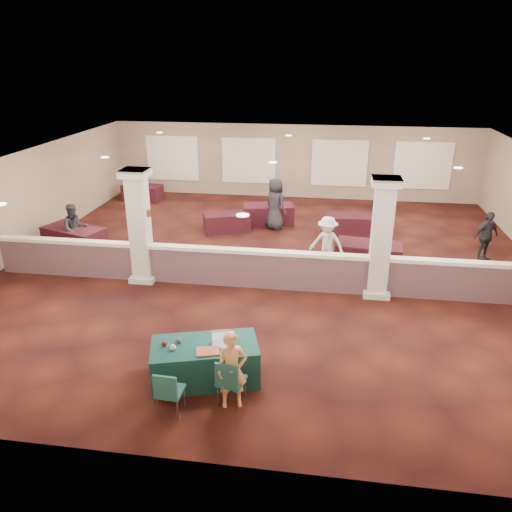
# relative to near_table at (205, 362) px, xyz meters

# --- Properties ---
(ground) EXTENTS (16.00, 16.00, 0.00)m
(ground) POSITION_rel_near_table_xyz_m (0.63, 5.84, -0.40)
(ground) COLOR #401810
(ground) RESTS_ON ground
(wall_back) EXTENTS (16.00, 0.04, 3.20)m
(wall_back) POSITION_rel_near_table_xyz_m (0.63, 13.84, 1.20)
(wall_back) COLOR gray
(wall_back) RESTS_ON ground
(wall_front) EXTENTS (16.00, 0.04, 3.20)m
(wall_front) POSITION_rel_near_table_xyz_m (0.63, -2.16, 1.20)
(wall_front) COLOR gray
(wall_front) RESTS_ON ground
(wall_left) EXTENTS (0.04, 16.00, 3.20)m
(wall_left) POSITION_rel_near_table_xyz_m (-7.37, 5.84, 1.20)
(wall_left) COLOR gray
(wall_left) RESTS_ON ground
(ceiling) EXTENTS (16.00, 16.00, 0.02)m
(ceiling) POSITION_rel_near_table_xyz_m (0.63, 5.84, 2.80)
(ceiling) COLOR white
(ceiling) RESTS_ON wall_back
(partition_wall) EXTENTS (15.60, 0.28, 1.10)m
(partition_wall) POSITION_rel_near_table_xyz_m (0.63, 4.34, 0.17)
(partition_wall) COLOR brown
(partition_wall) RESTS_ON ground
(column_left) EXTENTS (0.72, 0.72, 3.20)m
(column_left) POSITION_rel_near_table_xyz_m (-2.87, 4.34, 1.24)
(column_left) COLOR silver
(column_left) RESTS_ON ground
(column_right) EXTENTS (0.72, 0.72, 3.20)m
(column_right) POSITION_rel_near_table_xyz_m (3.63, 4.34, 1.24)
(column_right) COLOR silver
(column_right) RESTS_ON ground
(sconce_left) EXTENTS (0.12, 0.12, 0.18)m
(sconce_left) POSITION_rel_near_table_xyz_m (-3.15, 4.34, 1.60)
(sconce_left) COLOR brown
(sconce_left) RESTS_ON column_left
(sconce_right) EXTENTS (0.12, 0.12, 0.18)m
(sconce_right) POSITION_rel_near_table_xyz_m (-2.59, 4.34, 1.60)
(sconce_right) COLOR brown
(sconce_right) RESTS_ON column_left
(near_table) EXTENTS (2.27, 1.57, 0.79)m
(near_table) POSITION_rel_near_table_xyz_m (0.00, 0.00, 0.00)
(near_table) COLOR #0D312C
(near_table) RESTS_ON ground
(conf_chair_main) EXTENTS (0.56, 0.56, 0.94)m
(conf_chair_main) POSITION_rel_near_table_xyz_m (0.63, -0.69, 0.16)
(conf_chair_main) COLOR #1B4E50
(conf_chair_main) RESTS_ON ground
(conf_chair_side) EXTENTS (0.47, 0.48, 0.91)m
(conf_chair_side) POSITION_rel_near_table_xyz_m (-0.38, -1.13, 0.14)
(conf_chair_side) COLOR #1B4E50
(conf_chair_side) RESTS_ON ground
(woman) EXTENTS (0.63, 0.50, 1.52)m
(woman) POSITION_rel_near_table_xyz_m (0.68, -0.69, 0.36)
(woman) COLOR #E59D63
(woman) RESTS_ON ground
(far_table_front_left) EXTENTS (2.23, 1.62, 0.82)m
(far_table_front_left) POSITION_rel_near_table_xyz_m (-5.87, 6.14, 0.01)
(far_table_front_left) COLOR black
(far_table_front_left) RESTS_ON ground
(far_table_front_center) EXTENTS (1.82, 1.36, 0.66)m
(far_table_front_center) POSITION_rel_near_table_xyz_m (-1.37, 8.84, -0.06)
(far_table_front_center) COLOR black
(far_table_front_center) RESTS_ON ground
(far_table_front_right) EXTENTS (2.06, 1.24, 0.79)m
(far_table_front_right) POSITION_rel_near_table_xyz_m (3.52, 6.14, -0.00)
(far_table_front_right) COLOR black
(far_table_front_right) RESTS_ON ground
(far_table_back_left) EXTENTS (1.75, 1.02, 0.68)m
(far_table_back_left) POSITION_rel_near_table_xyz_m (-5.87, 12.34, -0.06)
(far_table_back_left) COLOR black
(far_table_back_left) RESTS_ON ground
(far_table_back_center) EXTENTS (2.00, 1.29, 0.75)m
(far_table_back_center) POSITION_rel_near_table_xyz_m (0.03, 9.87, -0.02)
(far_table_back_center) COLOR black
(far_table_back_center) RESTS_ON ground
(far_table_back_right) EXTENTS (1.87, 0.98, 0.74)m
(far_table_back_right) POSITION_rel_near_table_xyz_m (3.13, 9.04, -0.02)
(far_table_back_right) COLOR black
(far_table_back_right) RESTS_ON ground
(attendee_a) EXTENTS (0.89, 0.81, 1.63)m
(attendee_a) POSITION_rel_near_table_xyz_m (-5.75, 6.04, 0.42)
(attendee_a) COLOR black
(attendee_a) RESTS_ON ground
(attendee_b) EXTENTS (1.16, 0.81, 1.65)m
(attendee_b) POSITION_rel_near_table_xyz_m (2.27, 5.84, 0.43)
(attendee_b) COLOR beige
(attendee_b) RESTS_ON ground
(attendee_c) EXTENTS (1.01, 0.83, 1.56)m
(attendee_c) POSITION_rel_near_table_xyz_m (7.13, 7.34, 0.39)
(attendee_c) COLOR black
(attendee_c) RESTS_ON ground
(attendee_d) EXTENTS (1.05, 1.00, 1.91)m
(attendee_d) POSITION_rel_near_table_xyz_m (0.34, 9.34, 0.56)
(attendee_d) COLOR black
(attendee_d) RESTS_ON ground
(laptop_base) EXTENTS (0.41, 0.34, 0.02)m
(laptop_base) POSITION_rel_near_table_xyz_m (0.33, 0.04, 0.41)
(laptop_base) COLOR silver
(laptop_base) RESTS_ON near_table
(laptop_screen) EXTENTS (0.35, 0.11, 0.24)m
(laptop_screen) POSITION_rel_near_table_xyz_m (0.29, 0.16, 0.54)
(laptop_screen) COLOR silver
(laptop_screen) RESTS_ON near_table
(screen_glow) EXTENTS (0.31, 0.10, 0.21)m
(screen_glow) POSITION_rel_near_table_xyz_m (0.29, 0.15, 0.52)
(screen_glow) COLOR silver
(screen_glow) RESTS_ON near_table
(knitting) EXTENTS (0.51, 0.44, 0.03)m
(knitting) POSITION_rel_near_table_xyz_m (0.13, -0.25, 0.41)
(knitting) COLOR #CA5020
(knitting) RESTS_ON near_table
(yarn_cream) EXTENTS (0.12, 0.12, 0.12)m
(yarn_cream) POSITION_rel_near_table_xyz_m (-0.54, -0.27, 0.46)
(yarn_cream) COLOR beige
(yarn_cream) RESTS_ON near_table
(yarn_red) EXTENTS (0.11, 0.11, 0.11)m
(yarn_red) POSITION_rel_near_table_xyz_m (-0.74, -0.16, 0.45)
(yarn_red) COLOR #591112
(yarn_red) RESTS_ON near_table
(yarn_grey) EXTENTS (0.11, 0.11, 0.11)m
(yarn_grey) POSITION_rel_near_table_xyz_m (-0.51, -0.01, 0.45)
(yarn_grey) COLOR #535359
(yarn_grey) RESTS_ON near_table
(scissors) EXTENTS (0.13, 0.07, 0.01)m
(scissors) POSITION_rel_near_table_xyz_m (0.76, -0.09, 0.40)
(scissors) COLOR #AE1F12
(scissors) RESTS_ON near_table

